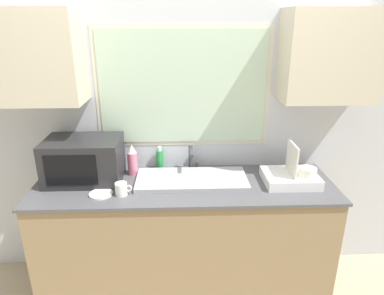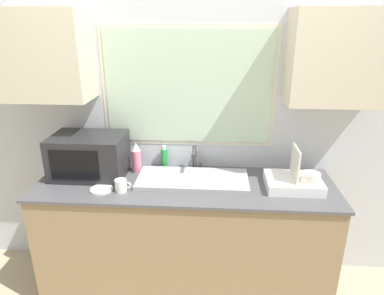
{
  "view_description": "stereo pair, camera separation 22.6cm",
  "coord_description": "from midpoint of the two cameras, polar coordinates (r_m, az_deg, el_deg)",
  "views": [
    {
      "loc": [
        -0.03,
        -1.84,
        1.97
      ],
      "look_at": [
        0.05,
        0.28,
        1.17
      ],
      "focal_mm": 32.0,
      "sensor_mm": 36.0,
      "label": 1
    },
    {
      "loc": [
        0.2,
        -1.84,
        1.97
      ],
      "look_at": [
        0.05,
        0.28,
        1.17
      ],
      "focal_mm": 32.0,
      "sensor_mm": 36.0,
      "label": 2
    }
  ],
  "objects": [
    {
      "name": "dish_rack",
      "position": [
        2.46,
        19.33,
        -5.33
      ],
      "size": [
        0.37,
        0.3,
        0.29
      ],
      "color": "white",
      "rests_on": "countertop"
    },
    {
      "name": "countertop",
      "position": [
        2.64,
        1.43,
        -14.67
      ],
      "size": [
        2.09,
        0.65,
        0.89
      ],
      "color": "#8C7251",
      "rests_on": "ground_plane"
    },
    {
      "name": "microwave",
      "position": [
        2.55,
        -14.37,
        -1.38
      ],
      "size": [
        0.52,
        0.36,
        0.3
      ],
      "color": "#232326",
      "rests_on": "countertop"
    },
    {
      "name": "wall_back",
      "position": [
        2.52,
        1.95,
        7.38
      ],
      "size": [
        6.0,
        0.38,
        2.6
      ],
      "color": "silver",
      "rests_on": "ground_plane"
    },
    {
      "name": "small_plate",
      "position": [
        2.36,
        -12.21,
        -6.9
      ],
      "size": [
        0.15,
        0.15,
        0.01
      ],
      "color": "silver",
      "rests_on": "countertop"
    },
    {
      "name": "faucet",
      "position": [
        2.55,
        3.03,
        -1.55
      ],
      "size": [
        0.08,
        0.19,
        0.19
      ],
      "color": "#333338",
      "rests_on": "countertop"
    },
    {
      "name": "spray_bottle",
      "position": [
        2.56,
        -6.78,
        -1.79
      ],
      "size": [
        0.07,
        0.07,
        0.23
      ],
      "color": "#D8728C",
      "rests_on": "countertop"
    },
    {
      "name": "soap_bottle",
      "position": [
        2.63,
        -2.2,
        -1.73
      ],
      "size": [
        0.05,
        0.05,
        0.18
      ],
      "color": "#268C3F",
      "rests_on": "countertop"
    },
    {
      "name": "sink_basin",
      "position": [
        2.43,
        2.79,
        -5.37
      ],
      "size": [
        0.78,
        0.35,
        0.03
      ],
      "color": "#9EA0A5",
      "rests_on": "countertop"
    },
    {
      "name": "mug_near_sink",
      "position": [
        2.31,
        -8.98,
        -6.35
      ],
      "size": [
        0.11,
        0.08,
        0.08
      ],
      "color": "white",
      "rests_on": "countertop"
    }
  ]
}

